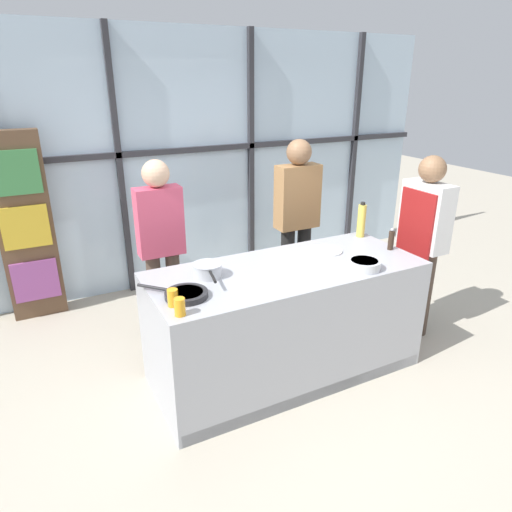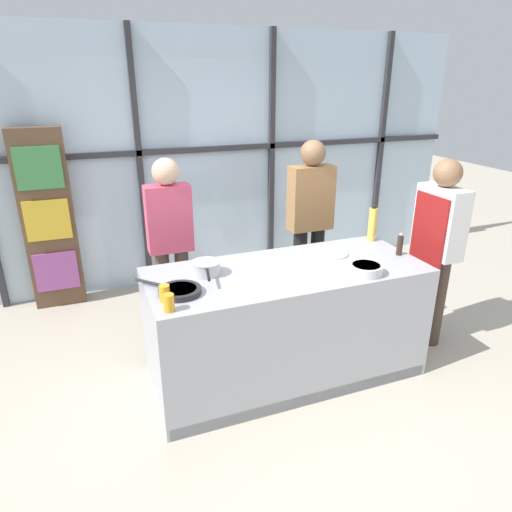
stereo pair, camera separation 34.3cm
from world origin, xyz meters
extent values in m
plane|color=#BCB29E|center=(0.00, 0.00, 0.00)|extent=(18.00, 18.00, 0.00)
cube|color=silver|center=(0.00, 2.20, 1.40)|extent=(6.40, 0.04, 2.80)
cube|color=#2D2D33|center=(0.00, 2.15, 1.54)|extent=(6.40, 0.06, 0.06)
cube|color=#2D2D33|center=(-0.77, 2.15, 1.40)|extent=(0.06, 0.06, 2.80)
cube|color=#2D2D33|center=(0.77, 2.15, 1.40)|extent=(0.06, 0.06, 2.80)
cube|color=#2D2D33|center=(2.30, 2.15, 1.40)|extent=(0.06, 0.06, 2.80)
cube|color=brown|center=(-1.74, 2.02, 0.93)|extent=(0.50, 0.16, 1.85)
cube|color=#994C93|center=(-1.74, 1.93, 0.41)|extent=(0.42, 0.03, 0.41)
cube|color=gold|center=(-1.74, 1.93, 0.96)|extent=(0.42, 0.03, 0.41)
cube|color=#3D8447|center=(-1.74, 1.93, 1.48)|extent=(0.42, 0.03, 0.41)
cube|color=#A8AAB2|center=(0.00, 0.00, 0.47)|extent=(2.13, 0.88, 0.94)
cube|color=black|center=(-0.73, 0.00, 0.93)|extent=(0.52, 0.52, 0.01)
cube|color=black|center=(0.00, -0.43, 0.05)|extent=(2.09, 0.03, 0.10)
cylinder|color=#38383D|center=(-0.85, -0.12, 0.93)|extent=(0.13, 0.13, 0.01)
cylinder|color=#38383D|center=(-0.60, -0.12, 0.93)|extent=(0.13, 0.13, 0.01)
cylinder|color=#38383D|center=(-0.85, 0.12, 0.93)|extent=(0.13, 0.13, 0.01)
cylinder|color=#38383D|center=(-0.60, 0.12, 0.93)|extent=(0.13, 0.13, 0.01)
cylinder|color=#47382D|center=(1.45, -0.07, 0.42)|extent=(0.14, 0.14, 0.84)
cylinder|color=#47382D|center=(1.45, 0.14, 0.42)|extent=(0.14, 0.14, 0.84)
cube|color=white|center=(1.45, 0.04, 1.14)|extent=(0.20, 0.45, 0.60)
sphere|color=#8C6647|center=(1.45, 0.04, 1.56)|extent=(0.23, 0.23, 0.23)
cube|color=maroon|center=(1.34, 0.04, 0.92)|extent=(0.02, 0.38, 0.92)
cylinder|color=#47382D|center=(-0.61, 0.99, 0.42)|extent=(0.13, 0.13, 0.83)
cylinder|color=#47382D|center=(-0.79, 0.99, 0.42)|extent=(0.13, 0.13, 0.83)
cube|color=#DB4C6B|center=(-0.70, 0.99, 1.13)|extent=(0.40, 0.18, 0.60)
sphere|color=#D8AD8C|center=(-0.70, 0.99, 1.55)|extent=(0.23, 0.23, 0.23)
cylinder|color=black|center=(0.80, 0.99, 0.44)|extent=(0.14, 0.14, 0.87)
cylinder|color=black|center=(0.60, 0.99, 0.44)|extent=(0.14, 0.14, 0.87)
cube|color=#A37547|center=(0.70, 0.99, 1.19)|extent=(0.44, 0.20, 0.63)
sphere|color=#8C6647|center=(0.70, 0.99, 1.63)|extent=(0.24, 0.24, 0.24)
cylinder|color=#232326|center=(-0.85, -0.12, 0.96)|extent=(0.29, 0.29, 0.04)
cylinder|color=#B26B2D|center=(-0.85, -0.12, 0.97)|extent=(0.22, 0.22, 0.01)
cylinder|color=#232326|center=(-1.03, 0.06, 0.97)|extent=(0.17, 0.18, 0.02)
cylinder|color=silver|center=(-0.60, 0.12, 0.99)|extent=(0.21, 0.21, 0.10)
cylinder|color=silver|center=(-0.60, 0.12, 1.03)|extent=(0.22, 0.22, 0.01)
cylinder|color=black|center=(-0.64, -0.07, 1.02)|extent=(0.05, 0.19, 0.02)
cylinder|color=white|center=(0.47, 0.15, 0.94)|extent=(0.27, 0.27, 0.01)
cylinder|color=silver|center=(0.51, -0.29, 0.97)|extent=(0.25, 0.25, 0.07)
cylinder|color=#4C4C51|center=(0.51, -0.29, 1.00)|extent=(0.21, 0.21, 0.01)
cylinder|color=#E0CC4C|center=(0.97, 0.32, 1.08)|extent=(0.07, 0.07, 0.30)
cylinder|color=black|center=(0.97, 0.32, 1.25)|extent=(0.04, 0.04, 0.02)
cylinder|color=#332319|center=(0.98, -0.06, 1.02)|extent=(0.05, 0.05, 0.16)
sphere|color=#B2B2B7|center=(0.98, -0.06, 1.11)|extent=(0.03, 0.03, 0.03)
cylinder|color=orange|center=(-0.97, -0.34, 0.99)|extent=(0.07, 0.07, 0.11)
cylinder|color=orange|center=(-0.97, -0.20, 0.99)|extent=(0.07, 0.07, 0.11)
camera|label=1|loc=(-1.68, -2.74, 2.30)|focal=32.00mm
camera|label=2|loc=(-1.37, -2.88, 2.30)|focal=32.00mm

